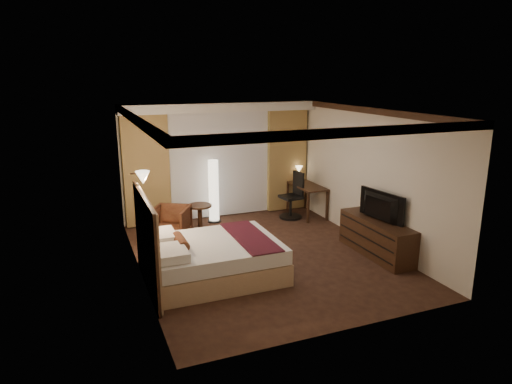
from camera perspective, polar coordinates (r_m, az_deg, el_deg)
name	(u,v)px	position (r m, az deg, el deg)	size (l,w,h in m)	color
floor	(264,256)	(8.65, 0.99, -8.02)	(4.50, 5.50, 0.01)	black
ceiling	(265,111)	(8.01, 1.08, 10.12)	(4.50, 5.50, 0.01)	white
back_wall	(219,160)	(10.75, -4.67, 3.96)	(4.50, 0.02, 2.70)	beige
left_wall	(137,199)	(7.66, -14.67, -0.83)	(0.02, 5.50, 2.70)	beige
right_wall	(369,176)	(9.31, 13.91, 1.91)	(0.02, 5.50, 2.70)	beige
crown_molding	(265,114)	(8.01, 1.08, 9.69)	(4.50, 5.50, 0.12)	black
soffit	(221,107)	(10.36, -4.40, 10.54)	(4.50, 0.50, 0.20)	white
curtain_sheer	(220,165)	(10.70, -4.53, 3.36)	(2.48, 0.04, 2.45)	silver
curtain_left_drape	(147,171)	(10.28, -13.52, 2.53)	(1.00, 0.14, 2.45)	#9F7349
curtain_right_drape	(287,161)	(11.26, 3.86, 3.94)	(1.00, 0.14, 2.45)	#9F7349
wall_sconce	(143,178)	(7.95, -13.97, 1.77)	(0.24, 0.24, 0.24)	white
bed	(214,259)	(7.75, -5.26, -8.33)	(2.15, 1.68, 0.63)	white
headboard	(147,243)	(7.38, -13.47, -6.24)	(0.12, 1.98, 1.50)	tan
armchair	(171,221)	(9.64, -10.61, -3.54)	(0.71, 0.67, 0.73)	#4C2016
side_table	(200,218)	(10.01, -7.01, -3.19)	(0.52, 0.52, 0.57)	black
floor_lamp	(214,191)	(10.44, -5.32, 0.13)	(0.31, 0.31, 1.46)	white
desk	(307,200)	(11.03, 6.35, -1.02)	(0.55, 1.18, 0.75)	black
desk_lamp	(299,174)	(11.28, 5.37, 2.21)	(0.18, 0.18, 0.34)	#FFD899
office_chair	(291,195)	(10.74, 4.38, -0.42)	(0.53, 0.53, 1.10)	black
dresser	(376,237)	(8.90, 14.82, -5.49)	(0.50, 1.76, 0.68)	black
television	(377,204)	(8.69, 14.94, -1.46)	(1.08, 0.62, 0.14)	black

